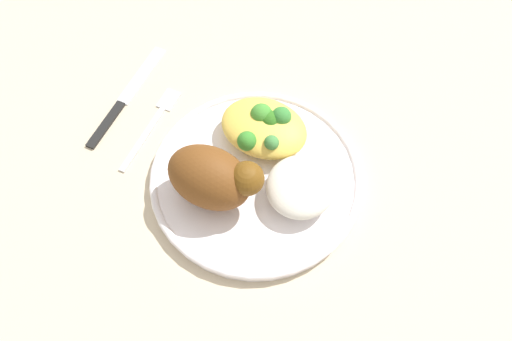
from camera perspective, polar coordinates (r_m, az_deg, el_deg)
name	(u,v)px	position (r m, az deg, el deg)	size (l,w,h in m)	color
ground_plane	(256,182)	(0.62, 0.00, -1.30)	(2.00, 2.00, 0.00)	beige
plate	(256,178)	(0.61, 0.00, -0.87)	(0.26, 0.26, 0.02)	white
roasted_chicken	(213,178)	(0.56, -4.99, -0.82)	(0.11, 0.07, 0.07)	brown
rice_pile	(299,190)	(0.58, 5.02, -2.23)	(0.08, 0.09, 0.03)	silver
mac_cheese_with_broccoli	(264,127)	(0.62, 0.96, 5.07)	(0.11, 0.09, 0.05)	#E9C34E
fork	(153,123)	(0.68, -11.86, 5.36)	(0.02, 0.14, 0.01)	silver
knife	(121,103)	(0.71, -15.35, 7.56)	(0.02, 0.19, 0.01)	black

